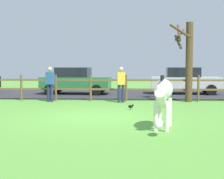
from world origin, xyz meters
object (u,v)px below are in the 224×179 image
at_px(parked_car_silver, 185,80).
at_px(zebra, 163,94).
at_px(crow_on_grass, 131,106).
at_px(visitor_right_of_tree, 121,83).
at_px(bare_tree, 188,58).
at_px(visitor_left_of_tree, 50,83).
at_px(parked_car_green, 75,80).

bearing_deg(parked_car_silver, zebra, -102.14).
relative_size(zebra, crow_on_grass, 8.92).
bearing_deg(visitor_right_of_tree, crow_on_grass, -79.37).
relative_size(zebra, parked_car_silver, 0.47).
xyz_separation_m(zebra, visitor_right_of_tree, (-1.30, 6.27, -0.02)).
relative_size(bare_tree, visitor_left_of_tree, 2.26).
bearing_deg(crow_on_grass, visitor_right_of_tree, 100.63).
bearing_deg(crow_on_grass, visitor_left_of_tree, 145.97).
xyz_separation_m(zebra, parked_car_silver, (2.32, 10.76, -0.08)).
bearing_deg(visitor_right_of_tree, parked_car_green, 125.30).
bearing_deg(bare_tree, visitor_left_of_tree, -176.48).
bearing_deg(bare_tree, parked_car_silver, 82.53).
xyz_separation_m(zebra, parked_car_green, (-4.13, 10.26, -0.08)).
bearing_deg(visitor_right_of_tree, zebra, -78.28).
bearing_deg(zebra, visitor_left_of_tree, 125.97).
bearing_deg(crow_on_grass, bare_tree, 48.32).
bearing_deg(visitor_left_of_tree, zebra, -54.03).
distance_m(crow_on_grass, visitor_right_of_tree, 2.60).
bearing_deg(bare_tree, crow_on_grass, -131.68).
height_order(parked_car_silver, visitor_right_of_tree, visitor_right_of_tree).
xyz_separation_m(parked_car_silver, visitor_left_of_tree, (-6.95, -4.37, 0.06)).
height_order(crow_on_grass, visitor_left_of_tree, visitor_left_of_tree).
relative_size(crow_on_grass, visitor_right_of_tree, 0.13).
bearing_deg(bare_tree, zebra, -104.80).
height_order(bare_tree, visitor_left_of_tree, bare_tree).
height_order(parked_car_green, visitor_right_of_tree, visitor_right_of_tree).
distance_m(parked_car_silver, visitor_right_of_tree, 5.77).
bearing_deg(parked_car_green, visitor_left_of_tree, -97.55).
bearing_deg(crow_on_grass, zebra, -77.59).
distance_m(zebra, crow_on_grass, 4.00).
distance_m(zebra, parked_car_silver, 11.01).
bearing_deg(bare_tree, parked_car_green, 149.62).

